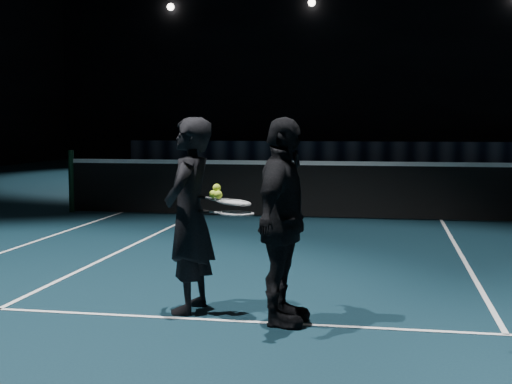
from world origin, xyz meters
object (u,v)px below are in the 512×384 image
player_a (189,215)px  player_b (282,222)px  racket_lower (237,214)px  racket_upper (234,202)px  tennis_balls (216,192)px

player_a → player_b: same height
player_a → racket_lower: bearing=79.5°
player_a → racket_lower: 0.45m
player_a → racket_lower: (0.43, -0.13, 0.04)m
racket_lower → racket_upper: (-0.04, 0.05, 0.08)m
racket_upper → tennis_balls: 0.17m
player_b → racket_lower: 0.40m
player_a → racket_upper: bearing=85.2°
player_b → tennis_balls: player_b is taller
racket_upper → tennis_balls: (-0.15, 0.01, 0.08)m
racket_upper → player_b: bearing=-9.1°
player_a → racket_lower: player_a is taller
racket_upper → tennis_balls: size_ratio=5.67×
racket_lower → tennis_balls: bearing=178.5°
player_b → racket_upper: 0.47m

